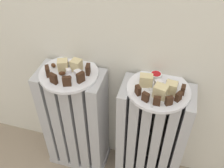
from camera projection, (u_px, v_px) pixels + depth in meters
name	position (u px, v px, depth m)	size (l,w,h in m)	color
radiator_left	(76.00, 122.00, 1.20)	(0.29, 0.15, 0.57)	#B2B2B7
radiator_right	(150.00, 139.00, 1.12)	(0.29, 0.15, 0.57)	#B2B2B7
plate_left	(69.00, 73.00, 1.00)	(0.23, 0.23, 0.01)	white
plate_right	(158.00, 90.00, 0.93)	(0.23, 0.23, 0.01)	white
dark_cake_slice_left_0	(48.00, 71.00, 0.97)	(0.03, 0.01, 0.04)	#382114
dark_cake_slice_left_1	(53.00, 79.00, 0.93)	(0.03, 0.01, 0.04)	#382114
dark_cake_slice_left_2	(67.00, 81.00, 0.92)	(0.03, 0.01, 0.04)	#382114
dark_cake_slice_left_3	(81.00, 77.00, 0.94)	(0.03, 0.01, 0.04)	#382114
dark_cake_slice_left_4	(88.00, 69.00, 0.98)	(0.03, 0.01, 0.04)	#382114
marble_cake_slice_left_0	(63.00, 65.00, 1.00)	(0.04, 0.04, 0.04)	beige
marble_cake_slice_left_1	(76.00, 65.00, 0.99)	(0.04, 0.04, 0.05)	beige
turkish_delight_left_0	(69.00, 71.00, 0.99)	(0.02, 0.02, 0.02)	white
turkish_delight_left_1	(78.00, 73.00, 0.97)	(0.02, 0.02, 0.02)	white
turkish_delight_left_2	(71.00, 63.00, 1.02)	(0.02, 0.02, 0.02)	white
medjool_date_left_0	(62.00, 73.00, 0.98)	(0.03, 0.01, 0.02)	#4C2814
medjool_date_left_1	(79.00, 63.00, 1.03)	(0.03, 0.02, 0.02)	#4C2814
medjool_date_left_2	(69.00, 78.00, 0.96)	(0.02, 0.02, 0.02)	#4C2814
medjool_date_left_3	(53.00, 65.00, 1.02)	(0.02, 0.02, 0.02)	#4C2814
dark_cake_slice_right_0	(138.00, 90.00, 0.89)	(0.02, 0.01, 0.03)	#382114
dark_cake_slice_right_1	(145.00, 97.00, 0.87)	(0.02, 0.01, 0.03)	#382114
dark_cake_slice_right_2	(157.00, 101.00, 0.85)	(0.02, 0.01, 0.03)	#382114
dark_cake_slice_right_3	(169.00, 101.00, 0.85)	(0.02, 0.01, 0.03)	#382114
dark_cake_slice_right_4	(179.00, 97.00, 0.87)	(0.02, 0.01, 0.03)	#382114
dark_cake_slice_right_5	(183.00, 90.00, 0.89)	(0.02, 0.01, 0.03)	#382114
marble_cake_slice_right_0	(146.00, 80.00, 0.92)	(0.05, 0.03, 0.05)	beige
marble_cake_slice_right_1	(160.00, 91.00, 0.88)	(0.04, 0.04, 0.05)	beige
marble_cake_slice_right_2	(171.00, 88.00, 0.89)	(0.04, 0.03, 0.04)	beige
turkish_delight_right_0	(161.00, 88.00, 0.91)	(0.02, 0.02, 0.02)	white
turkish_delight_right_1	(158.00, 83.00, 0.93)	(0.02, 0.02, 0.02)	white
medjool_date_right_0	(169.00, 81.00, 0.94)	(0.02, 0.02, 0.01)	#4C2814
medjool_date_right_1	(176.00, 83.00, 0.93)	(0.02, 0.02, 0.02)	#4C2814
jam_bowl_right	(156.00, 75.00, 0.96)	(0.04, 0.04, 0.02)	white
fork	(152.00, 95.00, 0.90)	(0.03, 0.11, 0.00)	silver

